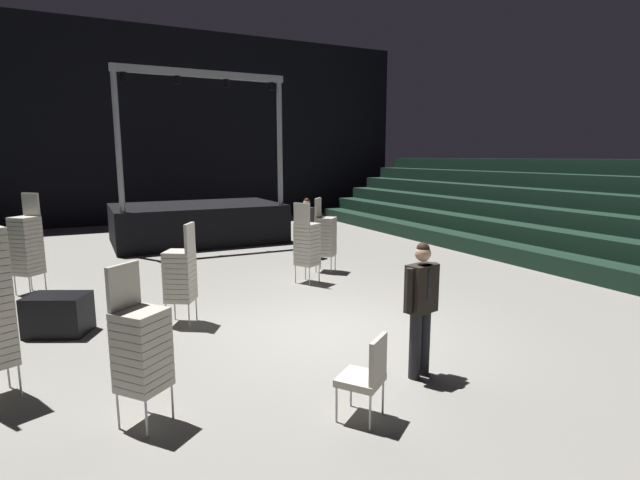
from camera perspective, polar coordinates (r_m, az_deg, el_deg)
The scene contains 13 objects.
ground_plane at distance 7.98m, azimuth 1.12°, elevation -11.01°, with size 22.00×30.00×0.10m, color gray.
arena_end_wall at distance 21.92m, azimuth -17.74°, elevation 12.51°, with size 22.00×0.30×8.00m, color black.
bleacher_bank_right at distance 14.46m, azimuth 31.49°, elevation 2.65°, with size 4.50×24.00×2.70m.
stage_riser at distance 16.51m, azimuth -14.13°, elevation 2.18°, with size 5.25×3.38×5.23m.
man_with_tie at distance 6.26m, azimuth 11.80°, elevation -7.11°, with size 0.57×0.32×1.74m.
chair_stack_front_right at distance 10.73m, azimuth -1.54°, elevation -0.33°, with size 0.60×0.60×1.79m.
chair_stack_mid_left at distance 11.50m, azimuth -31.11°, elevation -0.43°, with size 0.62×0.62×2.05m.
chair_stack_mid_right at distance 8.41m, azimuth -16.02°, elevation -3.84°, with size 0.60×0.60×1.71m.
chair_stack_mid_centre at distance 5.42m, azimuth -20.22°, elevation -11.63°, with size 0.62×0.62×1.71m.
chair_stack_rear_left at distance 11.78m, azimuth 0.63°, elevation 0.58°, with size 0.62×0.62×1.79m.
crew_worker_near_stage at distance 13.37m, azimuth -1.54°, elevation 1.83°, with size 0.57×0.32×1.66m.
equipment_road_case at distance 8.81m, azimuth -28.32°, elevation -7.68°, with size 0.90×0.60×0.63m, color black.
loose_chair_near_man at distance 5.33m, azimuth 5.50°, elevation -15.23°, with size 0.62×0.62×0.95m.
Camera 1 is at (-3.46, -6.61, 2.78)m, focal length 27.32 mm.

